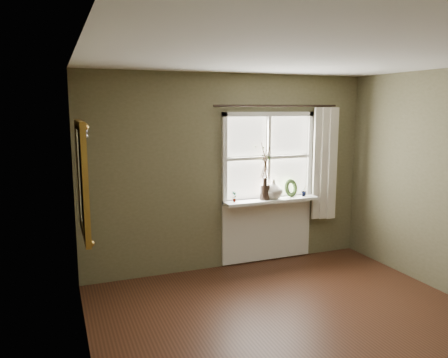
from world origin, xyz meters
TOP-DOWN VIEW (x-y plane):
  - floor at (0.00, 0.00)m, footprint 4.50×4.50m
  - ceiling at (0.00, 0.00)m, footprint 4.50×4.50m
  - wall_back at (0.00, 2.30)m, footprint 4.00×0.10m
  - wall_left at (-2.05, 0.00)m, footprint 0.10×4.50m
  - window_frame at (0.55, 2.23)m, footprint 1.36×0.06m
  - window_sill at (0.55, 2.12)m, footprint 1.36×0.26m
  - window_apron at (0.55, 2.23)m, footprint 1.36×0.04m
  - dark_jug at (0.45, 2.12)m, footprint 0.16×0.16m
  - cream_vase at (0.58, 2.12)m, footprint 0.26×0.26m
  - wreath at (0.88, 2.16)m, footprint 0.28×0.21m
  - potted_plant_left at (-0.00, 2.12)m, footprint 0.09×0.07m
  - potted_plant_right at (1.07, 2.12)m, footprint 0.10×0.09m
  - curtain at (1.39, 2.13)m, footprint 0.36×0.12m
  - curtain_rod at (0.65, 2.17)m, footprint 1.84×0.03m
  - gilt_mirror at (-1.96, 1.17)m, footprint 0.10×0.92m

SIDE VIEW (x-z plane):
  - floor at x=0.00m, z-range 0.00..0.00m
  - window_apron at x=0.55m, z-range 0.02..0.90m
  - window_sill at x=0.55m, z-range 0.88..0.92m
  - potted_plant_left at x=0.00m, z-range 0.92..1.07m
  - potted_plant_right at x=1.07m, z-range 0.92..1.07m
  - wreath at x=0.88m, z-range 0.89..1.15m
  - dark_jug at x=0.45m, z-range 0.92..1.12m
  - cream_vase at x=0.58m, z-range 0.92..1.19m
  - wall_back at x=0.00m, z-range 0.00..2.60m
  - wall_left at x=-2.05m, z-range 0.00..2.60m
  - curtain at x=1.39m, z-range 0.57..2.16m
  - window_frame at x=0.55m, z-range 0.86..2.10m
  - gilt_mirror at x=-1.96m, z-range 0.95..2.04m
  - curtain_rod at x=0.65m, z-range 2.16..2.20m
  - ceiling at x=0.00m, z-range 2.60..2.60m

